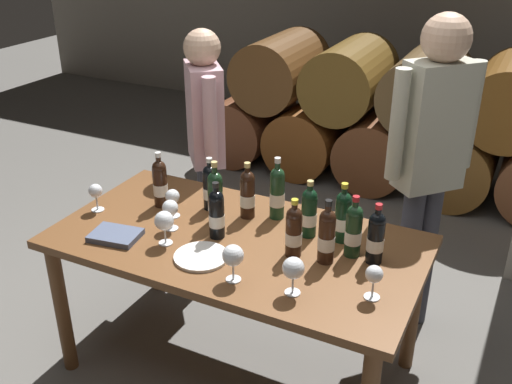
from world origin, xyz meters
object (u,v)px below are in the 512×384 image
wine_bottle_3 (247,194)px  taster_seated_left (206,136)px  wine_bottle_10 (294,231)px  sommelier_presenting (431,151)px  dining_table (237,255)px  wine_bottle_4 (326,236)px  wine_bottle_0 (277,192)px  wine_bottle_1 (160,183)px  wine_bottle_6 (210,187)px  wine_bottle_9 (354,230)px  wine_bottle_8 (343,216)px  tasting_notebook (115,235)px  wine_glass_0 (233,256)px  serving_plate (201,257)px  wine_glass_1 (164,221)px  wine_glass_2 (170,209)px  wine_glass_6 (172,198)px  wine_glass_5 (293,269)px  wine_bottle_7 (309,212)px  wine_glass_4 (374,276)px  wine_bottle_2 (217,213)px  wine_bottle_5 (376,237)px  wine_bottle_11 (215,197)px  wine_glass_3 (96,192)px

wine_bottle_3 → taster_seated_left: 0.74m
wine_bottle_10 → sommelier_presenting: bearing=62.2°
dining_table → wine_bottle_4: bearing=-0.7°
taster_seated_left → wine_bottle_3: bearing=-43.4°
wine_bottle_0 → wine_bottle_1: (-0.58, -0.15, -0.01)m
wine_bottle_6 → wine_bottle_9: bearing=-7.7°
wine_bottle_8 → wine_bottle_10: (-0.15, -0.21, -0.01)m
wine_bottle_4 → tasting_notebook: (-0.93, -0.24, -0.11)m
wine_glass_0 → serving_plate: (-0.20, 0.08, -0.11)m
wine_glass_1 → wine_bottle_9: bearing=20.0°
wine_bottle_3 → wine_bottle_8: size_ratio=1.00×
wine_glass_0 → wine_glass_2: size_ratio=1.08×
dining_table → wine_bottle_9: (0.52, 0.10, 0.22)m
tasting_notebook → taster_seated_left: (-0.09, 0.97, 0.15)m
wine_glass_6 → tasting_notebook: 0.33m
wine_glass_1 → sommelier_presenting: (0.96, 0.93, 0.17)m
wine_glass_2 → wine_glass_5: bearing=-16.9°
wine_glass_0 → wine_glass_2: 0.52m
wine_bottle_7 → wine_bottle_9: wine_bottle_9 is taller
wine_bottle_8 → serving_plate: 0.66m
wine_bottle_9 → wine_glass_0: (-0.37, -0.40, -0.01)m
tasting_notebook → wine_glass_4: bearing=-5.0°
wine_bottle_3 → wine_bottle_2: bearing=-98.9°
wine_bottle_5 → wine_bottle_1: bearing=178.4°
wine_bottle_11 → wine_bottle_9: bearing=0.9°
wine_bottle_2 → wine_glass_3: wine_bottle_2 is taller
dining_table → wine_bottle_0: (0.08, 0.27, 0.23)m
wine_bottle_2 → wine_glass_2: bearing=-171.5°
wine_bottle_2 → wine_bottle_0: bearing=60.2°
wine_bottle_1 → wine_bottle_8: bearing=4.7°
dining_table → wine_bottle_0: size_ratio=5.38×
wine_glass_2 → wine_glass_4: (1.01, -0.11, -0.00)m
wine_glass_0 → wine_glass_1: (-0.41, 0.12, -0.00)m
dining_table → sommelier_presenting: 1.09m
wine_glass_2 → wine_bottle_7: bearing=21.2°
wine_bottle_1 → wine_bottle_2: bearing=-19.7°
tasting_notebook → wine_bottle_4: bearing=5.7°
wine_glass_2 → wine_glass_4: bearing=-6.0°
wine_bottle_2 → wine_glass_6: 0.30m
wine_bottle_7 → serving_plate: 0.53m
wine_bottle_0 → wine_bottle_7: 0.23m
wine_bottle_11 → wine_glass_2: wine_bottle_11 is taller
wine_bottle_10 → wine_glass_3: 1.05m
wine_bottle_6 → wine_glass_0: bearing=-51.5°
wine_bottle_4 → wine_glass_6: 0.81m
wine_bottle_8 → wine_glass_4: size_ratio=1.98×
wine_bottle_4 → wine_glass_2: 0.75m
wine_bottle_1 → sommelier_presenting: (1.19, 0.63, 0.16)m
dining_table → wine_bottle_2: (-0.09, -0.03, 0.21)m
sommelier_presenting → wine_glass_6: bearing=-146.9°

